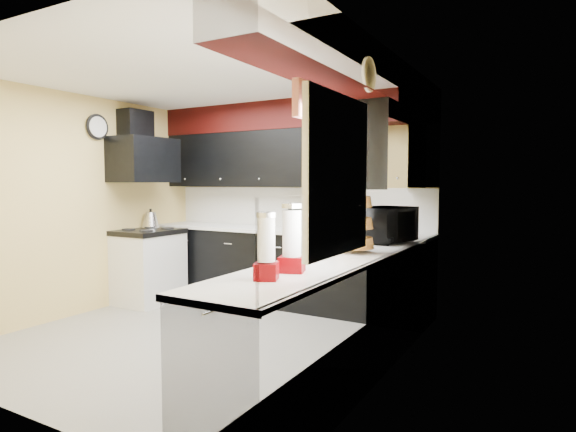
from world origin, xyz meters
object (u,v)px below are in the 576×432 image
(knife_block, at_px, (367,225))
(kettle, at_px, (151,220))
(microwave, at_px, (385,224))
(toaster_oven, at_px, (309,219))
(utensil_crock, at_px, (353,224))

(knife_block, bearing_deg, kettle, -157.43)
(knife_block, xyz_separation_m, kettle, (-2.77, -0.51, -0.01))
(microwave, distance_m, knife_block, 0.75)
(toaster_oven, relative_size, knife_block, 2.45)
(toaster_oven, relative_size, kettle, 2.07)
(microwave, bearing_deg, kettle, 98.68)
(toaster_oven, distance_m, microwave, 1.27)
(utensil_crock, xyz_separation_m, knife_block, (0.18, -0.05, 0.01))
(knife_block, relative_size, kettle, 0.84)
(toaster_oven, bearing_deg, knife_block, -18.79)
(toaster_oven, xyz_separation_m, knife_block, (0.71, 0.02, -0.04))
(toaster_oven, bearing_deg, utensil_crock, -12.51)
(utensil_crock, relative_size, knife_block, 0.94)
(microwave, distance_m, utensil_crock, 0.90)
(toaster_oven, xyz_separation_m, utensil_crock, (0.53, 0.07, -0.05))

